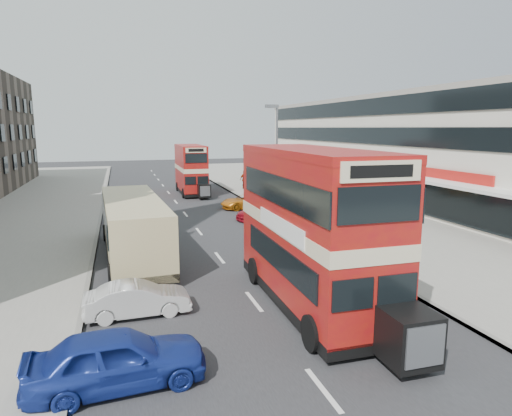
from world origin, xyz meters
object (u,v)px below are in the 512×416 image
object	(u,v)px
bus_second	(191,169)
pedestrian_near	(315,205)
car_left_front	(138,299)
pedestrian_far	(244,179)
cyclist	(252,207)
car_left_near	(117,359)
car_right_b	(246,201)
street_lamp	(276,151)
car_right_a	(264,212)
bus_main	(312,228)
coach	(133,225)

from	to	relation	value
bus_second	pedestrian_near	bearing A→B (deg)	112.81
car_left_front	pedestrian_far	bearing A→B (deg)	-23.63
pedestrian_near	cyclist	distance (m)	4.84
car_left_near	car_left_front	size ratio (longest dim) A/B	1.23
bus_second	car_right_b	bearing A→B (deg)	107.85
street_lamp	car_right_a	size ratio (longest dim) A/B	2.01
car_left_near	bus_second	bearing A→B (deg)	-15.82
street_lamp	pedestrian_near	world-z (taller)	street_lamp
pedestrian_near	car_right_b	bearing A→B (deg)	-94.18
car_right_a	pedestrian_near	size ratio (longest dim) A/B	2.13
bus_main	street_lamp	bearing A→B (deg)	-104.53
car_left_front	cyclist	world-z (taller)	cyclist
car_left_near	car_right_a	distance (m)	21.12
bus_second	cyclist	bearing A→B (deg)	101.87
pedestrian_far	cyclist	world-z (taller)	pedestrian_far
bus_second	coach	size ratio (longest dim) A/B	0.79
street_lamp	bus_second	world-z (taller)	street_lamp
car_right_b	cyclist	world-z (taller)	cyclist
pedestrian_far	car_right_a	bearing A→B (deg)	-126.01
pedestrian_far	bus_main	bearing A→B (deg)	-126.52
cyclist	pedestrian_far	bearing A→B (deg)	76.19
street_lamp	coach	distance (m)	14.00
car_left_front	car_right_a	size ratio (longest dim) A/B	0.89
bus_second	car_right_a	size ratio (longest dim) A/B	2.09
pedestrian_near	cyclist	size ratio (longest dim) A/B	0.99
car_right_a	cyclist	world-z (taller)	cyclist
bus_second	bus_main	bearing A→B (deg)	90.31
car_right_a	bus_second	bearing A→B (deg)	-174.62
street_lamp	car_right_b	world-z (taller)	street_lamp
car_right_a	cyclist	bearing A→B (deg)	-171.76
bus_second	car_right_a	xyz separation A→B (m)	(2.91, -14.24, -1.86)
street_lamp	pedestrian_near	bearing A→B (deg)	-57.25
bus_second	pedestrian_far	bearing A→B (deg)	-169.47
bus_second	pedestrian_far	world-z (taller)	bus_second
street_lamp	bus_main	world-z (taller)	street_lamp
bus_main	pedestrian_near	bearing A→B (deg)	-114.47
pedestrian_far	cyclist	bearing A→B (deg)	-128.87
bus_second	coach	distance (m)	22.06
car_right_a	car_right_b	size ratio (longest dim) A/B	0.96
car_left_near	pedestrian_near	size ratio (longest dim) A/B	2.34
street_lamp	coach	xyz separation A→B (m)	(-10.60, -8.59, -3.14)
pedestrian_near	pedestrian_far	xyz separation A→B (m)	(-0.59, 16.56, 0.03)
street_lamp	bus_second	size ratio (longest dim) A/B	0.96
coach	pedestrian_near	size ratio (longest dim) A/B	5.62
street_lamp	pedestrian_far	xyz separation A→B (m)	(1.34, 13.55, -3.66)
car_left_near	cyclist	distance (m)	22.37
car_right_b	pedestrian_near	world-z (taller)	pedestrian_near
pedestrian_near	bus_main	bearing A→B (deg)	31.29
car_right_b	pedestrian_far	world-z (taller)	pedestrian_far
car_left_near	pedestrian_near	world-z (taller)	pedestrian_near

